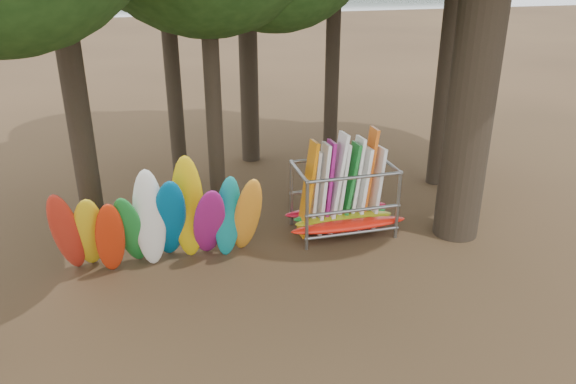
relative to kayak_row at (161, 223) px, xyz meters
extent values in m
plane|color=#47331E|center=(3.29, -0.72, -1.29)|extent=(120.00, 120.00, 0.00)
plane|color=gray|center=(3.29, 59.28, -1.29)|extent=(160.00, 160.00, 0.00)
cylinder|color=black|center=(0.84, 5.37, 3.68)|extent=(0.47, 0.47, 9.93)
cylinder|color=black|center=(6.04, 5.60, 4.30)|extent=(0.47, 0.47, 11.19)
cylinder|color=black|center=(1.60, 1.90, 3.57)|extent=(0.42, 0.42, 9.73)
ellipsoid|color=red|center=(-2.05, -0.07, 0.03)|extent=(0.62, 2.01, 2.82)
ellipsoid|color=yellow|center=(-1.60, 0.07, -0.09)|extent=(0.94, 1.95, 2.54)
ellipsoid|color=red|center=(-1.15, -0.14, -0.18)|extent=(0.83, 1.44, 2.34)
ellipsoid|color=#1B7F2F|center=(-0.70, 0.06, -0.14)|extent=(0.84, 1.74, 2.44)
ellipsoid|color=white|center=(-0.25, -0.07, 0.15)|extent=(0.74, 1.35, 2.98)
ellipsoid|color=#015B91|center=(0.20, 0.10, 0.01)|extent=(0.87, 1.91, 2.76)
ellipsoid|color=gold|center=(0.65, 0.16, 0.21)|extent=(0.82, 1.25, 3.10)
ellipsoid|color=#93176F|center=(1.10, -0.04, -0.12)|extent=(0.78, 1.82, 2.49)
ellipsoid|color=#10858B|center=(1.55, -0.04, -0.04)|extent=(0.69, 1.20, 2.59)
ellipsoid|color=orange|center=(2.00, -0.11, -0.02)|extent=(0.72, 1.88, 2.70)
ellipsoid|color=red|center=(4.83, 0.42, -0.87)|extent=(3.20, 0.55, 0.24)
ellipsoid|color=#A7A816|center=(4.83, 0.81, -0.87)|extent=(2.78, 0.55, 0.24)
ellipsoid|color=#1C7E2B|center=(4.83, 1.09, -0.87)|extent=(2.68, 0.55, 0.24)
ellipsoid|color=#B50D25|center=(4.83, 1.42, -0.87)|extent=(3.00, 0.55, 0.24)
cube|color=orange|center=(3.86, 1.03, 0.00)|extent=(0.50, 0.78, 2.61)
cube|color=white|center=(4.05, 1.23, -0.16)|extent=(0.37, 0.77, 2.30)
cube|color=silver|center=(4.24, 1.03, -0.05)|extent=(0.37, 0.77, 2.52)
cube|color=#9C1A77|center=(4.44, 1.16, -0.04)|extent=(0.37, 0.77, 2.53)
cube|color=white|center=(4.63, 1.03, 0.09)|extent=(0.56, 0.79, 2.77)
cube|color=white|center=(4.83, 1.19, -0.09)|extent=(0.43, 0.76, 2.44)
cube|color=#1B7B2D|center=(5.02, 1.09, -0.07)|extent=(0.56, 0.75, 2.45)
cube|color=white|center=(5.21, 1.19, -0.02)|extent=(0.47, 0.77, 2.57)
cube|color=white|center=(5.41, 1.07, -0.15)|extent=(0.42, 0.75, 2.31)
cube|color=orange|center=(5.60, 1.23, 0.09)|extent=(0.52, 0.76, 2.78)
cube|color=white|center=(5.79, 1.06, -0.16)|extent=(0.40, 0.76, 2.28)
camera|label=1|loc=(-0.16, -11.99, 5.78)|focal=35.00mm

